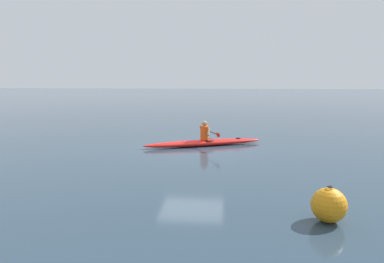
{
  "coord_description": "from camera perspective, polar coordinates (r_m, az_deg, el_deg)",
  "views": [
    {
      "loc": [
        -1.3,
        13.36,
        2.76
      ],
      "look_at": [
        -0.15,
        1.57,
        0.95
      ],
      "focal_mm": 32.54,
      "sensor_mm": 36.0,
      "label": 1
    }
  ],
  "objects": [
    {
      "name": "ground_plane",
      "position": [
        13.7,
        -0.0,
        -2.91
      ],
      "size": [
        160.0,
        160.0,
        0.0
      ],
      "primitive_type": "plane",
      "color": "#283D4C"
    },
    {
      "name": "kayak",
      "position": [
        14.36,
        2.01,
        -1.85
      ],
      "size": [
        4.91,
        2.46,
        0.26
      ],
      "color": "red",
      "rests_on": "ground"
    },
    {
      "name": "kayaker",
      "position": [
        14.29,
        2.15,
        -0.02
      ],
      "size": [
        0.97,
        2.28,
        0.78
      ],
      "color": "#E04C14",
      "rests_on": "kayak"
    },
    {
      "name": "mooring_buoy_white_far",
      "position": [
        7.35,
        21.52,
        -11.16
      ],
      "size": [
        0.68,
        0.68,
        0.72
      ],
      "color": "orange",
      "rests_on": "ground"
    }
  ]
}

